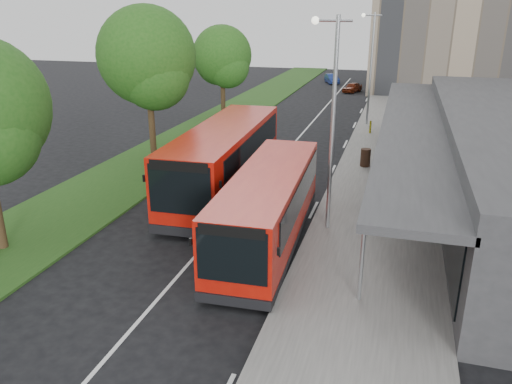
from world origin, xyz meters
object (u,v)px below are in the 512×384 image
Objects in this scene: bus_main at (269,207)px; car_far at (332,79)px; tree_mid at (148,62)px; bus_second at (225,160)px; car_near at (352,87)px; litter_bin at (365,158)px; lamp_post_far at (370,62)px; bollard at (370,127)px; tree_far at (222,59)px; lamp_post_near at (331,113)px.

car_far is at bearing 92.44° from bus_main.
tree_mid reaches higher than bus_second.
bus_second is 33.49m from car_near.
litter_bin is at bearing -63.96° from car_near.
tree_mid is 1.08× the size of lamp_post_far.
lamp_post_far reaches higher than bollard.
bus_second is 39.67m from car_far.
tree_mid is 30.96m from car_near.
lamp_post_far is 8.16× the size of litter_bin.
bus_second is 15.13m from bollard.
tree_mid reaches higher than bus_main.
lamp_post_far is at bearing 49.32° from tree_mid.
lamp_post_far is 5.15m from bollard.
bus_second is (5.84, -16.00, -3.07)m from tree_far.
bus_main is (-1.91, -21.66, -3.30)m from lamp_post_far.
bus_main is at bearing -139.05° from lamp_post_near.
bollard is (11.67, -2.08, -4.13)m from tree_far.
bus_second is at bearing -112.72° from bollard.
lamp_post_near is at bearing -95.49° from litter_bin.
tree_mid is at bearing 147.64° from lamp_post_near.
tree_mid reaches higher than litter_bin.
tree_far is at bearing 139.56° from litter_bin.
bollard is at bearing 79.96° from bus_main.
tree_mid is at bearing -90.00° from tree_far.
tree_far is at bearing 107.52° from bus_second.
tree_mid is 1.08× the size of lamp_post_near.
tree_mid is 16.12m from bollard.
lamp_post_far is at bearing 82.42° from bus_main.
car_far is (-5.78, 22.70, -4.16)m from lamp_post_far.
litter_bin is at bearing -100.02° from car_far.
tree_mid reaches higher than bollard.
bollard is (-0.31, 8.13, -0.06)m from litter_bin.
tree_far is 22.06m from lamp_post_near.
litter_bin is (6.14, 5.79, -1.01)m from bus_second.
lamp_post_far is 0.81× the size of bus_main.
bus_main reaches higher than car_far.
tree_mid reaches higher than car_near.
lamp_post_near reaches higher than bus_main.
bus_main is 11.33× the size of bollard.
bus_main is at bearing -66.01° from tree_far.
tree_far is at bearing -123.84° from car_far.
tree_far reaches higher than bus_main.
lamp_post_far is 2.37× the size of car_far.
tree_mid is 36.40m from car_far.
bus_second reaches higher than bollard.
bollard is at bearing 40.36° from tree_mid.
lamp_post_far is 21.99m from bus_main.
lamp_post_near is 9.77m from litter_bin.
car_far reaches higher than car_near.
litter_bin is 34.50m from car_far.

